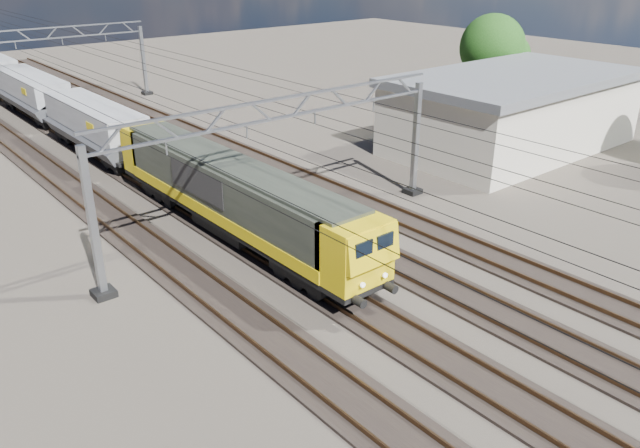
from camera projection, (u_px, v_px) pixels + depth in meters
ground at (336, 264)px, 28.99m from camera, size 160.00×160.00×0.00m
track_outer_west at (226, 305)px, 25.46m from camera, size 2.60×140.00×0.30m
track_loco at (303, 275)px, 27.79m from camera, size 2.60×140.00×0.30m
track_inner_east at (368, 250)px, 30.12m from camera, size 2.60×140.00×0.30m
track_outer_east at (423, 229)px, 32.46m from camera, size 2.60×140.00×0.30m
catenary_gantry_mid at (283, 163)px, 30.23m from camera, size 19.90×0.90×7.11m
catenary_gantry_far at (43, 65)px, 55.61m from camera, size 19.90×0.90×7.11m
overhead_wires at (237, 110)px, 32.30m from camera, size 12.03×140.00×0.53m
locomotive at (231, 193)px, 30.91m from camera, size 2.76×21.10×3.62m
hopper_wagon_lead at (95, 124)px, 43.42m from camera, size 3.38×13.00×3.25m
hopper_wagon_mid at (32, 91)px, 53.43m from camera, size 3.38×13.00×3.25m
industrial_shed at (512, 111)px, 44.94m from camera, size 18.60×10.60×5.40m
tree_far at (496, 50)px, 54.20m from camera, size 6.02×5.63×8.44m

